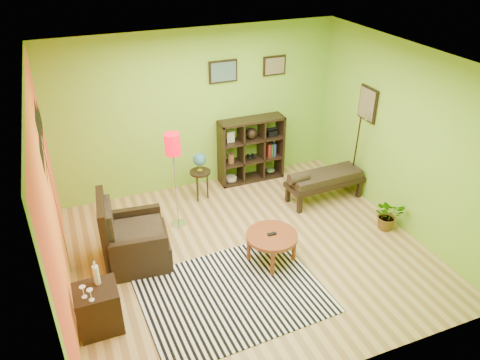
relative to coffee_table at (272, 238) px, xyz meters
name	(u,v)px	position (x,y,z in m)	size (l,w,h in m)	color
ground	(249,252)	(-0.23, 0.28, -0.38)	(5.00, 5.00, 0.00)	tan
room_shell	(243,141)	(-0.32, 0.30, 1.42)	(5.04, 4.54, 2.82)	#86C531
zebra_rug	(233,294)	(-0.77, -0.45, -0.38)	(2.31, 1.77, 0.01)	white
coffee_table	(272,238)	(0.00, 0.00, 0.00)	(0.73, 0.73, 0.47)	brown
armchair	(132,242)	(-1.83, 0.72, -0.06)	(0.97, 0.97, 1.07)	black
side_cabinet	(98,308)	(-2.43, -0.38, -0.08)	(0.50, 0.45, 0.90)	black
floor_lamp	(173,153)	(-0.99, 1.37, 0.89)	(0.24, 0.24, 1.57)	silver
globe_table	(200,165)	(-0.41, 1.99, 0.28)	(0.36, 0.36, 0.87)	black
cube_shelf	(252,150)	(0.69, 2.31, 0.22)	(1.20, 0.35, 1.20)	black
bench	(323,179)	(1.52, 1.17, 0.02)	(1.41, 0.55, 0.63)	black
potted_plant	(388,218)	(2.03, 0.04, -0.19)	(0.45, 0.50, 0.39)	#26661E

